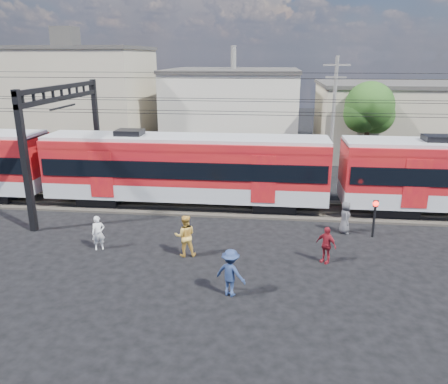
{
  "coord_description": "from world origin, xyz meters",
  "views": [
    {
      "loc": [
        1.85,
        -15.9,
        8.48
      ],
      "look_at": [
        -0.47,
        5.0,
        1.9
      ],
      "focal_mm": 35.0,
      "sensor_mm": 36.0,
      "label": 1
    }
  ],
  "objects": [
    {
      "name": "ground",
      "position": [
        0.0,
        0.0,
        0.0
      ],
      "size": [
        120.0,
        120.0,
        0.0
      ],
      "primitive_type": "plane",
      "color": "black",
      "rests_on": "ground"
    },
    {
      "name": "track_bed",
      "position": [
        0.0,
        8.0,
        0.06
      ],
      "size": [
        70.0,
        3.4,
        0.12
      ],
      "primitive_type": "cube",
      "color": "#2D2823",
      "rests_on": "ground"
    },
    {
      "name": "rail_near",
      "position": [
        0.0,
        7.25,
        0.18
      ],
      "size": [
        70.0,
        0.12,
        0.12
      ],
      "primitive_type": "cube",
      "color": "#59544C",
      "rests_on": "track_bed"
    },
    {
      "name": "rail_far",
      "position": [
        0.0,
        8.75,
        0.18
      ],
      "size": [
        70.0,
        0.12,
        0.12
      ],
      "primitive_type": "cube",
      "color": "#59544C",
      "rests_on": "track_bed"
    },
    {
      "name": "commuter_train",
      "position": [
        -2.8,
        8.0,
        2.4
      ],
      "size": [
        50.3,
        3.08,
        4.17
      ],
      "color": "black",
      "rests_on": "ground"
    },
    {
      "name": "catenary",
      "position": [
        -8.65,
        8.0,
        5.14
      ],
      "size": [
        70.0,
        9.3,
        7.52
      ],
      "color": "black",
      "rests_on": "ground"
    },
    {
      "name": "building_west",
      "position": [
        -17.0,
        24.0,
        4.66
      ],
      "size": [
        14.28,
        10.2,
        9.3
      ],
      "color": "tan",
      "rests_on": "ground"
    },
    {
      "name": "building_midwest",
      "position": [
        -2.0,
        27.0,
        3.66
      ],
      "size": [
        12.24,
        12.24,
        7.3
      ],
      "color": "beige",
      "rests_on": "ground"
    },
    {
      "name": "building_mideast",
      "position": [
        14.0,
        24.0,
        3.16
      ],
      "size": [
        16.32,
        10.2,
        6.3
      ],
      "color": "tan",
      "rests_on": "ground"
    },
    {
      "name": "utility_pole_mid",
      "position": [
        6.0,
        15.0,
        4.53
      ],
      "size": [
        1.8,
        0.24,
        8.5
      ],
      "color": "slate",
      "rests_on": "ground"
    },
    {
      "name": "tree_near",
      "position": [
        9.19,
        18.09,
        4.66
      ],
      "size": [
        3.82,
        3.64,
        6.72
      ],
      "color": "#382619",
      "rests_on": "ground"
    },
    {
      "name": "pedestrian_a",
      "position": [
        -5.85,
        1.71,
        0.79
      ],
      "size": [
        0.69,
        0.6,
        1.58
      ],
      "primitive_type": "imported",
      "rotation": [
        0.0,
        0.0,
        0.47
      ],
      "color": "white",
      "rests_on": "ground"
    },
    {
      "name": "pedestrian_b",
      "position": [
        -1.79,
        1.47,
        0.95
      ],
      "size": [
        1.06,
        0.9,
        1.89
      ],
      "primitive_type": "imported",
      "rotation": [
        0.0,
        0.0,
        3.37
      ],
      "color": "gold",
      "rests_on": "ground"
    },
    {
      "name": "pedestrian_c",
      "position": [
        0.51,
        -1.65,
        0.91
      ],
      "size": [
        1.35,
        1.1,
        1.82
      ],
      "primitive_type": "imported",
      "rotation": [
        0.0,
        0.0,
        2.72
      ],
      "color": "navy",
      "rests_on": "ground"
    },
    {
      "name": "pedestrian_d",
      "position": [
        4.28,
        1.48,
        0.81
      ],
      "size": [
        0.99,
        0.91,
        1.62
      ],
      "primitive_type": "imported",
      "rotation": [
        0.0,
        0.0,
        -0.68
      ],
      "color": "maroon",
      "rests_on": "ground"
    },
    {
      "name": "pedestrian_e",
      "position": [
        5.59,
        4.92,
        0.81
      ],
      "size": [
        0.53,
        0.8,
        1.63
      ],
      "primitive_type": "imported",
      "rotation": [
        0.0,
        0.0,
        1.56
      ],
      "color": "#454549",
      "rests_on": "ground"
    },
    {
      "name": "crossing_signal",
      "position": [
        6.9,
        4.53,
        1.31
      ],
      "size": [
        0.28,
        0.28,
        1.89
      ],
      "color": "black",
      "rests_on": "ground"
    }
  ]
}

